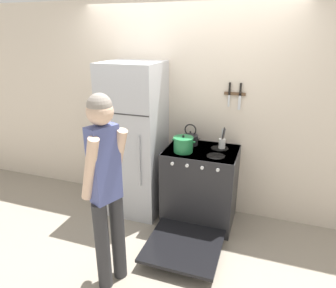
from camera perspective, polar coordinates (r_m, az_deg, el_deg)
The scene contains 9 objects.
ground_plane at distance 4.18m, azimuth 2.85°, elevation -10.97°, with size 14.00×14.00×0.00m, color gray.
wall_back at distance 3.71m, azimuth 3.32°, elevation 6.34°, with size 10.00×0.06×2.55m.
refrigerator at distance 3.68m, azimuth -6.37°, elevation 0.65°, with size 0.67×0.65×1.87m.
stove_range at distance 3.59m, azimuth 6.01°, elevation -8.26°, with size 0.82×1.37×0.92m.
dutch_oven_pot at distance 3.33m, azimuth 2.93°, elevation -0.09°, with size 0.27×0.23×0.20m.
tea_kettle at distance 3.55m, azimuth 4.28°, elevation 1.10°, with size 0.23×0.19×0.25m.
utensil_jar at distance 3.49m, azimuth 10.26°, elevation 0.27°, with size 0.08×0.08×0.26m.
person at distance 2.54m, azimuth -11.76°, elevation -7.55°, with size 0.38×0.43×1.76m.
wall_knife_strip at distance 3.50m, azimuth 12.64°, elevation 9.48°, with size 0.24×0.03×0.30m.
Camera 1 is at (0.97, -3.44, 2.17)m, focal length 32.00 mm.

